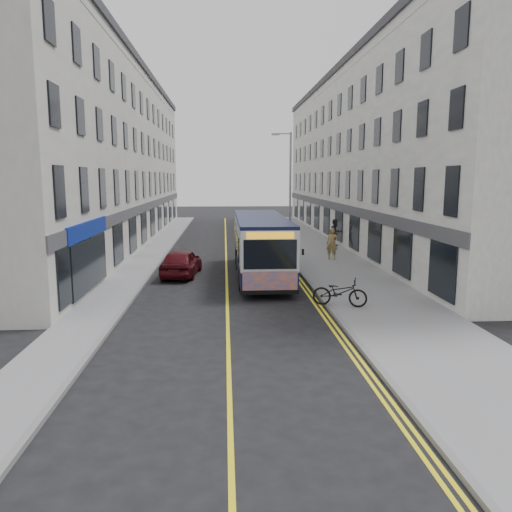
{
  "coord_description": "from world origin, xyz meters",
  "views": [
    {
      "loc": [
        -0.08,
        -18.79,
        5.13
      ],
      "look_at": [
        1.33,
        3.42,
        1.6
      ],
      "focal_mm": 35.0,
      "sensor_mm": 36.0,
      "label": 1
    }
  ],
  "objects": [
    {
      "name": "pedestrian_near",
      "position": [
        6.5,
        11.16,
        1.09
      ],
      "size": [
        0.83,
        0.7,
        1.93
      ],
      "primitive_type": "imported",
      "rotation": [
        0.0,
        0.0,
        -0.4
      ],
      "color": "olive",
      "rests_on": "pavement_east"
    },
    {
      "name": "car_maroon",
      "position": [
        -2.36,
        7.11,
        0.72
      ],
      "size": [
        2.14,
        4.41,
        1.45
      ],
      "primitive_type": "imported",
      "rotation": [
        0.0,
        0.0,
        3.04
      ],
      "color": "#4E0D13",
      "rests_on": "ground"
    },
    {
      "name": "road_dbl_yellow_outer",
      "position": [
        3.75,
        12.0,
        0.0
      ],
      "size": [
        0.1,
        64.0,
        0.01
      ],
      "primitive_type": "cube",
      "color": "yellow",
      "rests_on": "ground"
    },
    {
      "name": "pedestrian_far",
      "position": [
        8.0,
        16.99,
        1.11
      ],
      "size": [
        1.22,
        1.16,
        1.98
      ],
      "primitive_type": "imported",
      "rotation": [
        0.0,
        0.0,
        0.6
      ],
      "color": "black",
      "rests_on": "pavement_east"
    },
    {
      "name": "kerb_west",
      "position": [
        -4.0,
        12.0,
        0.07
      ],
      "size": [
        0.18,
        64.0,
        0.13
      ],
      "primitive_type": "cube",
      "color": "slate",
      "rests_on": "ground"
    },
    {
      "name": "terrace_west",
      "position": [
        -9.0,
        21.0,
        6.5
      ],
      "size": [
        6.0,
        46.0,
        13.0
      ],
      "primitive_type": "cube",
      "color": "silver",
      "rests_on": "ground"
    },
    {
      "name": "city_bus",
      "position": [
        1.78,
        6.68,
        1.71
      ],
      "size": [
        2.51,
        10.76,
        3.12
      ],
      "color": "black",
      "rests_on": "ground"
    },
    {
      "name": "kerb_east",
      "position": [
        4.0,
        12.0,
        0.07
      ],
      "size": [
        0.18,
        64.0,
        0.13
      ],
      "primitive_type": "cube",
      "color": "slate",
      "rests_on": "ground"
    },
    {
      "name": "road_centre_line",
      "position": [
        0.0,
        12.0,
        0.0
      ],
      "size": [
        0.12,
        64.0,
        0.01
      ],
      "primitive_type": "cube",
      "color": "yellow",
      "rests_on": "ground"
    },
    {
      "name": "car_white",
      "position": [
        2.19,
        23.24,
        0.75
      ],
      "size": [
        2.03,
        4.7,
        1.5
      ],
      "primitive_type": "imported",
      "rotation": [
        0.0,
        0.0,
        -0.1
      ],
      "color": "white",
      "rests_on": "ground"
    },
    {
      "name": "pavement_east",
      "position": [
        6.25,
        12.0,
        0.06
      ],
      "size": [
        4.5,
        64.0,
        0.12
      ],
      "primitive_type": "cube",
      "color": "gray",
      "rests_on": "ground"
    },
    {
      "name": "bicycle",
      "position": [
        4.4,
        -0.01,
        0.68
      ],
      "size": [
        2.25,
        1.39,
        1.12
      ],
      "primitive_type": "imported",
      "rotation": [
        0.0,
        0.0,
        1.24
      ],
      "color": "black",
      "rests_on": "pavement_east"
    },
    {
      "name": "pavement_west",
      "position": [
        -5.0,
        12.0,
        0.06
      ],
      "size": [
        2.0,
        64.0,
        0.12
      ],
      "primitive_type": "cube",
      "color": "gray",
      "rests_on": "ground"
    },
    {
      "name": "ground",
      "position": [
        0.0,
        0.0,
        0.0
      ],
      "size": [
        140.0,
        140.0,
        0.0
      ],
      "primitive_type": "plane",
      "color": "black",
      "rests_on": "ground"
    },
    {
      "name": "streetlamp",
      "position": [
        4.17,
        14.0,
        4.38
      ],
      "size": [
        1.32,
        0.18,
        8.0
      ],
      "color": "gray",
      "rests_on": "ground"
    },
    {
      "name": "terrace_east",
      "position": [
        11.5,
        21.0,
        6.5
      ],
      "size": [
        6.0,
        46.0,
        13.0
      ],
      "primitive_type": "cube",
      "color": "white",
      "rests_on": "ground"
    },
    {
      "name": "road_dbl_yellow_inner",
      "position": [
        3.55,
        12.0,
        0.0
      ],
      "size": [
        0.1,
        64.0,
        0.01
      ],
      "primitive_type": "cube",
      "color": "yellow",
      "rests_on": "ground"
    }
  ]
}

